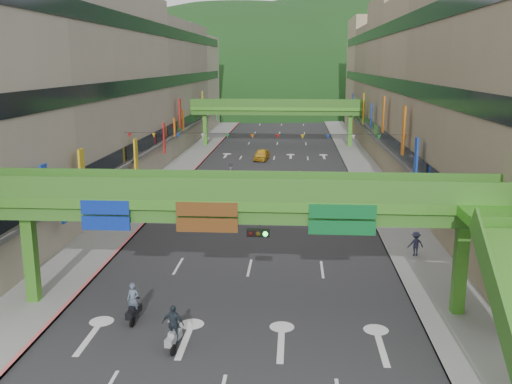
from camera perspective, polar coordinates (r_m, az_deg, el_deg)
The scene contains 23 objects.
ground at distance 24.94m, azimuth -2.92°, elevation -17.25°, with size 320.00×320.00×0.00m, color black.
road_slab at distance 72.55m, azimuth 1.71°, elevation 2.90°, with size 18.00×140.00×0.02m, color #28282B.
sidewalk_left at distance 73.77m, azimuth -6.87°, elevation 3.03°, with size 4.00×140.00×0.15m, color gray.
sidewalk_right at distance 72.97m, azimuth 10.38°, elevation 2.81°, with size 4.00×140.00×0.15m, color gray.
curb_left at distance 73.44m, azimuth -5.41°, elevation 3.04°, with size 0.20×140.00×0.18m, color #CC5959.
curb_right at distance 72.78m, azimuth 8.89°, elevation 2.85°, with size 0.20×140.00×0.18m, color gray.
building_row_left at distance 74.68m, azimuth -13.15°, elevation 10.16°, with size 12.80×95.00×19.00m.
building_row_right at distance 73.31m, azimuth 16.94°, elevation 9.90°, with size 12.80×95.00×19.00m.
overpass_near at distance 27.83m, azimuth 0.16°, elevation -2.35°, with size 28.00×12.27×7.10m.
overpass_far at distance 86.75m, azimuth 2.12°, elevation 8.12°, with size 28.00×2.20×7.10m.
hill_left at distance 182.71m, azimuth -1.71°, elevation 8.89°, with size 168.00×140.00×112.00m, color #1C4419.
hill_right at distance 203.04m, azimuth 10.31°, elevation 9.08°, with size 208.00×176.00×128.00m, color #1C4419.
bunting_string at distance 51.90m, azimuth 0.90°, elevation 5.59°, with size 26.00×0.36×0.47m.
scooter_rider_near at distance 29.05m, azimuth -12.17°, elevation -10.92°, with size 0.68×1.60×2.02m.
scooter_rider_mid at distance 57.64m, azimuth 4.42°, elevation 1.26°, with size 0.82×1.60×1.92m.
scooter_rider_left at distance 26.14m, azimuth -8.29°, elevation -13.24°, with size 1.09×1.59×2.11m.
scooter_rider_far at distance 61.70m, azimuth -2.55°, elevation 2.08°, with size 0.85×1.60×2.00m.
parked_scooter_row at distance 52.67m, azimuth 10.46°, elevation -0.53°, with size 1.60×9.38×1.08m.
car_silver at distance 58.25m, azimuth -4.43°, elevation 1.02°, with size 1.31×3.76×1.24m, color #959399.
car_yellow at distance 74.80m, azimuth 0.57°, elevation 3.76°, with size 1.71×4.25×1.45m, color gold.
pedestrian_red at distance 55.03m, azimuth 11.23°, elevation 0.45°, with size 0.91×0.71×1.88m, color #B33913.
pedestrian_dark at distance 57.48m, azimuth 13.33°, elevation 0.72°, with size 0.92×0.38×1.57m, color black.
pedestrian_blue at distance 38.76m, azimuth 15.66°, elevation -5.21°, with size 0.76×0.49×1.62m, color #2E304E.
Camera 1 is at (2.67, -21.42, 12.48)m, focal length 40.00 mm.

